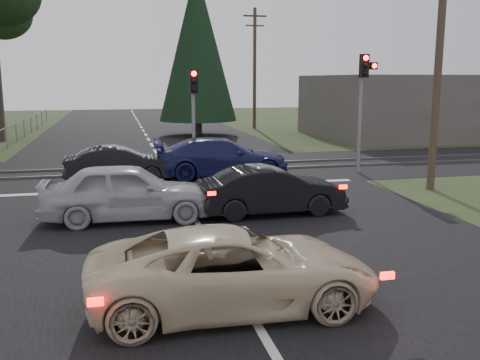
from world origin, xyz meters
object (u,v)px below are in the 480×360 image
object	(u,v)px
utility_pole_near	(439,49)
utility_pole_far	(202,71)
traffic_signal_right	(364,90)
blue_sedan	(222,158)
traffic_signal_center	(194,104)
dark_car_far	(119,164)
cream_coupe	(234,269)
utility_pole_mid	(255,66)
dark_hatchback	(272,191)
silver_car	(127,192)

from	to	relation	value
utility_pole_near	utility_pole_far	world-z (taller)	same
traffic_signal_right	utility_pole_far	size ratio (longest dim) A/B	0.52
utility_pole_far	blue_sedan	xyz separation A→B (m)	(-6.54, -44.97, -3.97)
utility_pole_near	blue_sedan	world-z (taller)	utility_pole_near
traffic_signal_center	dark_car_far	distance (m)	3.72
utility_pole_near	cream_coupe	distance (m)	12.46
utility_pole_mid	cream_coupe	bearing A→B (deg)	-105.24
traffic_signal_right	traffic_signal_center	size ratio (longest dim) A/B	1.15
blue_sedan	dark_car_far	bearing A→B (deg)	95.23
traffic_signal_right	blue_sedan	size ratio (longest dim) A/B	0.91
traffic_signal_center	dark_hatchback	world-z (taller)	traffic_signal_center
dark_hatchback	dark_car_far	size ratio (longest dim) A/B	1.03
dark_car_far	cream_coupe	bearing A→B (deg)	-174.05
traffic_signal_right	utility_pole_near	distance (m)	3.87
utility_pole_mid	blue_sedan	bearing A→B (deg)	-108.14
traffic_signal_right	utility_pole_near	bearing A→B (deg)	-74.66
traffic_signal_center	cream_coupe	distance (m)	12.85
utility_pole_mid	silver_car	bearing A→B (deg)	-111.67
cream_coupe	silver_car	distance (m)	6.32
dark_hatchback	utility_pole_near	bearing A→B (deg)	-73.37
traffic_signal_right	utility_pole_near	world-z (taller)	utility_pole_near
traffic_signal_right	cream_coupe	distance (m)	14.05
cream_coupe	blue_sedan	xyz separation A→B (m)	(2.16, 11.97, 0.09)
traffic_signal_right	dark_car_far	xyz separation A→B (m)	(-9.48, 0.42, -2.66)
traffic_signal_center	blue_sedan	bearing A→B (deg)	-34.00
silver_car	dark_car_far	bearing A→B (deg)	4.03
dark_car_far	blue_sedan	bearing A→B (deg)	-90.38
utility_pole_mid	cream_coupe	size ratio (longest dim) A/B	1.89
traffic_signal_right	silver_car	size ratio (longest dim) A/B	1.03
dark_hatchback	cream_coupe	bearing A→B (deg)	156.40
traffic_signal_center	utility_pole_far	bearing A→B (deg)	80.40
traffic_signal_right	utility_pole_mid	xyz separation A→B (m)	(0.95, 20.53, 1.41)
traffic_signal_center	utility_pole_near	world-z (taller)	utility_pole_near
traffic_signal_right	utility_pole_far	world-z (taller)	utility_pole_far
silver_car	dark_hatchback	bearing A→B (deg)	-91.39
traffic_signal_center	cream_coupe	xyz separation A→B (m)	(-1.20, -12.62, -2.14)
dark_car_far	utility_pole_near	bearing A→B (deg)	-112.84
traffic_signal_center	dark_car_far	bearing A→B (deg)	-165.06
silver_car	dark_car_far	xyz separation A→B (m)	(-0.17, 5.71, -0.12)
dark_car_far	traffic_signal_center	bearing A→B (deg)	-77.41
blue_sedan	traffic_signal_right	bearing A→B (deg)	-92.44
traffic_signal_right	dark_hatchback	size ratio (longest dim) A/B	1.15
traffic_signal_center	utility_pole_near	xyz separation A→B (m)	(7.50, -4.68, 1.92)
utility_pole_mid	silver_car	xyz separation A→B (m)	(-10.26, -25.82, -3.95)
utility_pole_far	cream_coupe	size ratio (longest dim) A/B	1.89
cream_coupe	traffic_signal_right	bearing A→B (deg)	-32.70
dark_hatchback	blue_sedan	world-z (taller)	blue_sedan
blue_sedan	traffic_signal_center	bearing A→B (deg)	59.24
traffic_signal_right	dark_car_far	size ratio (longest dim) A/B	1.19
traffic_signal_center	dark_car_far	xyz separation A→B (m)	(-2.93, -0.78, -2.15)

